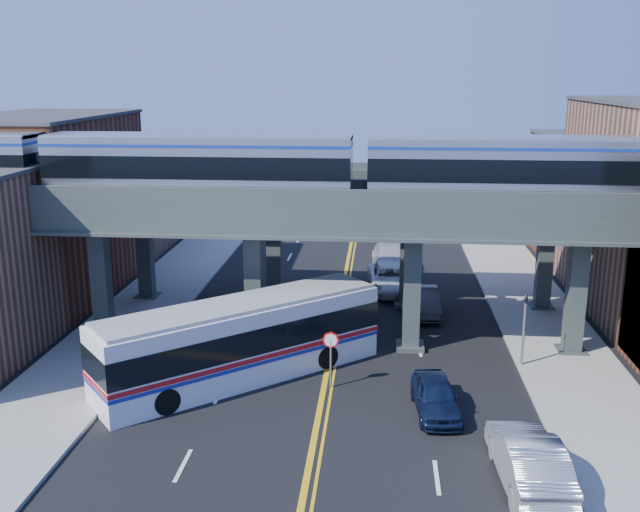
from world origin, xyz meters
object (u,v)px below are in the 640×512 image
object	(u,v)px
stop_sign	(331,350)
car_lane_c	(390,278)
traffic_signal	(524,322)
transit_train	(200,165)
transit_bus	(242,341)
car_parked_curb	(529,460)
car_lane_a	(436,396)
car_lane_d	(391,258)
car_lane_b	(424,302)

from	to	relation	value
stop_sign	car_lane_c	distance (m)	15.26
traffic_signal	stop_sign	bearing A→B (deg)	-161.37
transit_train	car_lane_c	world-z (taller)	transit_train
transit_bus	car_parked_curb	world-z (taller)	transit_bus
car_lane_a	car_lane_c	bearing A→B (deg)	90.40
traffic_signal	car_lane_d	distance (m)	17.78
transit_bus	car_parked_curb	xyz separation A→B (m)	(11.37, -7.81, -0.89)
transit_train	car_lane_d	world-z (taller)	transit_train
transit_bus	car_lane_d	xyz separation A→B (m)	(7.02, 18.97, -0.88)
transit_train	car_parked_curb	xyz separation A→B (m)	(14.08, -12.11, -8.33)
traffic_signal	transit_bus	world-z (taller)	traffic_signal
car_lane_c	car_lane_d	size ratio (longest dim) A/B	0.91
traffic_signal	car_lane_c	world-z (taller)	traffic_signal
car_lane_d	car_lane_b	bearing A→B (deg)	-83.03
traffic_signal	transit_train	bearing A→B (deg)	172.76
stop_sign	car_parked_curb	distance (m)	10.19
transit_bus	car_lane_b	bearing A→B (deg)	7.39
stop_sign	car_lane_c	world-z (taller)	stop_sign
stop_sign	transit_bus	xyz separation A→B (m)	(-4.12, 0.70, 0.04)
car_lane_a	car_lane_c	distance (m)	17.14
transit_train	car_lane_a	size ratio (longest dim) A/B	10.78
traffic_signal	car_lane_b	distance (m)	8.67
car_lane_b	car_parked_curb	bearing A→B (deg)	-84.26
traffic_signal	car_lane_c	xyz separation A→B (m)	(-6.14, 11.97, -1.50)
transit_train	car_lane_d	distance (m)	19.47
stop_sign	traffic_signal	world-z (taller)	traffic_signal
stop_sign	traffic_signal	bearing A→B (deg)	18.63
transit_train	transit_bus	bearing A→B (deg)	-57.75
car_lane_a	traffic_signal	bearing A→B (deg)	43.62
stop_sign	traffic_signal	distance (m)	9.41
transit_train	traffic_signal	world-z (taller)	transit_train
transit_train	transit_bus	world-z (taller)	transit_train
car_lane_d	car_parked_curb	distance (m)	27.14
car_lane_c	car_lane_d	bearing A→B (deg)	83.52
traffic_signal	car_lane_a	size ratio (longest dim) A/B	0.95
transit_bus	car_lane_c	size ratio (longest dim) A/B	2.13
car_lane_a	car_lane_b	distance (m)	12.51
car_lane_a	car_parked_curb	bearing A→B (deg)	-66.62
transit_train	car_lane_c	distance (m)	16.21
traffic_signal	transit_bus	xyz separation A→B (m)	(-13.02, -2.30, -0.50)
transit_train	car_lane_c	bearing A→B (deg)	46.10
car_lane_c	car_parked_curb	world-z (taller)	car_parked_curb
car_lane_c	car_lane_d	world-z (taller)	car_lane_d
traffic_signal	car_lane_c	bearing A→B (deg)	117.13
transit_train	traffic_signal	size ratio (longest dim) A/B	11.30
traffic_signal	car_lane_c	distance (m)	13.54
stop_sign	transit_bus	size ratio (longest dim) A/B	0.21
stop_sign	traffic_signal	xyz separation A→B (m)	(8.90, 3.00, 0.54)
transit_bus	car_lane_d	distance (m)	20.25
traffic_signal	car_lane_d	xyz separation A→B (m)	(-6.00, 16.67, -1.38)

